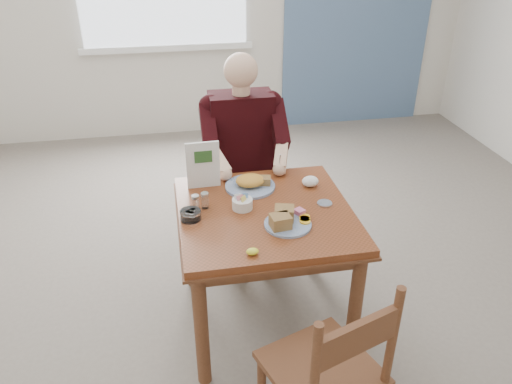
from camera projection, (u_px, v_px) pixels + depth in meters
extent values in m
plane|color=#695E55|center=(264.00, 317.00, 2.97)|extent=(6.00, 6.00, 0.00)
ellipsoid|color=#FCFF35|center=(252.00, 252.00, 2.26)|extent=(0.07, 0.05, 0.03)
ellipsoid|color=white|center=(310.00, 181.00, 2.82)|extent=(0.12, 0.11, 0.06)
cylinder|color=silver|center=(325.00, 203.00, 2.66)|extent=(0.10, 0.10, 0.01)
cube|color=white|center=(168.00, 48.00, 5.00)|extent=(1.72, 0.04, 0.06)
cube|color=brown|center=(265.00, 213.00, 2.62)|extent=(0.90, 0.90, 0.04)
cube|color=brown|center=(265.00, 218.00, 2.63)|extent=(0.92, 0.92, 0.01)
cylinder|color=brown|center=(201.00, 329.00, 2.40)|extent=(0.07, 0.07, 0.71)
cylinder|color=brown|center=(355.00, 308.00, 2.53)|extent=(0.07, 0.07, 0.71)
cylinder|color=brown|center=(190.00, 238.00, 3.07)|extent=(0.07, 0.07, 0.71)
cylinder|color=brown|center=(312.00, 226.00, 3.20)|extent=(0.07, 0.07, 0.71)
cube|color=brown|center=(282.00, 269.00, 2.32)|extent=(0.80, 0.03, 0.08)
cube|color=brown|center=(252.00, 189.00, 2.99)|extent=(0.80, 0.03, 0.08)
cube|color=brown|center=(192.00, 232.00, 2.59)|extent=(0.03, 0.80, 0.08)
cube|color=brown|center=(335.00, 217.00, 2.71)|extent=(0.03, 0.80, 0.08)
cylinder|color=brown|center=(221.00, 236.00, 3.32)|extent=(0.04, 0.04, 0.45)
cylinder|color=brown|center=(274.00, 230.00, 3.38)|extent=(0.04, 0.04, 0.45)
cylinder|color=brown|center=(215.00, 208.00, 3.63)|extent=(0.04, 0.04, 0.45)
cylinder|color=brown|center=(263.00, 204.00, 3.69)|extent=(0.04, 0.04, 0.45)
cube|color=brown|center=(243.00, 189.00, 3.39)|extent=(0.42, 0.42, 0.03)
cylinder|color=brown|center=(212.00, 149.00, 3.40)|extent=(0.04, 0.04, 0.50)
cylinder|color=brown|center=(264.00, 145.00, 3.46)|extent=(0.04, 0.04, 0.50)
cube|color=brown|center=(238.00, 133.00, 3.38)|extent=(0.38, 0.03, 0.14)
cylinder|color=brown|center=(326.00, 362.00, 2.39)|extent=(0.05, 0.05, 0.45)
cube|color=brown|center=(321.00, 368.00, 2.06)|extent=(0.53, 0.53, 0.03)
cylinder|color=brown|center=(315.00, 378.00, 1.73)|extent=(0.05, 0.05, 0.50)
cylinder|color=brown|center=(392.00, 339.00, 1.89)|extent=(0.05, 0.05, 0.50)
cube|color=brown|center=(358.00, 338.00, 1.76)|extent=(0.37, 0.15, 0.14)
cube|color=tan|center=(230.00, 189.00, 3.23)|extent=(0.13, 0.38, 0.12)
cube|color=tan|center=(261.00, 187.00, 3.27)|extent=(0.13, 0.38, 0.12)
cube|color=tan|center=(236.00, 243.00, 3.23)|extent=(0.10, 0.10, 0.48)
cube|color=tan|center=(266.00, 240.00, 3.26)|extent=(0.10, 0.10, 0.48)
cube|color=black|center=(241.00, 137.00, 3.23)|extent=(0.40, 0.22, 0.58)
sphere|color=black|center=(211.00, 106.00, 3.09)|extent=(0.15, 0.15, 0.15)
sphere|color=black|center=(270.00, 102.00, 3.15)|extent=(0.15, 0.15, 0.15)
cylinder|color=#E3AF90|center=(241.00, 91.00, 3.06)|extent=(0.11, 0.11, 0.08)
sphere|color=#E3AF90|center=(241.00, 70.00, 3.00)|extent=(0.21, 0.21, 0.21)
cube|color=black|center=(208.00, 128.00, 3.04)|extent=(0.09, 0.29, 0.27)
cube|color=black|center=(279.00, 123.00, 3.11)|extent=(0.09, 0.29, 0.27)
sphere|color=black|center=(211.00, 151.00, 2.99)|extent=(0.09, 0.09, 0.09)
sphere|color=black|center=(283.00, 145.00, 3.06)|extent=(0.09, 0.09, 0.09)
cube|color=#E3AF90|center=(218.00, 162.00, 2.93)|extent=(0.14, 0.23, 0.14)
cube|color=#E3AF90|center=(281.00, 157.00, 3.00)|extent=(0.14, 0.23, 0.14)
sphere|color=#E3AF90|center=(225.00, 174.00, 2.88)|extent=(0.08, 0.08, 0.08)
sphere|color=#E3AF90|center=(279.00, 169.00, 2.93)|extent=(0.08, 0.08, 0.08)
cylinder|color=silver|center=(280.00, 162.00, 2.91)|extent=(0.01, 0.05, 0.12)
cylinder|color=white|center=(288.00, 224.00, 2.47)|extent=(0.24, 0.24, 0.01)
cube|color=tan|center=(280.00, 221.00, 2.43)|extent=(0.11, 0.09, 0.07)
cube|color=tan|center=(284.00, 213.00, 2.49)|extent=(0.11, 0.11, 0.07)
cylinder|color=yellow|center=(305.00, 221.00, 2.48)|extent=(0.07, 0.07, 0.01)
cylinder|color=yellow|center=(305.00, 219.00, 2.50)|extent=(0.06, 0.06, 0.01)
cylinder|color=yellow|center=(305.00, 217.00, 2.52)|extent=(0.07, 0.07, 0.01)
cube|color=pink|center=(299.00, 212.00, 2.54)|extent=(0.06, 0.06, 0.02)
cylinder|color=white|center=(250.00, 186.00, 2.82)|extent=(0.34, 0.34, 0.02)
ellipsoid|color=yellow|center=(250.00, 180.00, 2.80)|extent=(0.19, 0.17, 0.06)
cube|color=tan|center=(261.00, 180.00, 2.82)|extent=(0.12, 0.09, 0.04)
cylinder|color=white|center=(242.00, 204.00, 2.61)|extent=(0.13, 0.13, 0.06)
cube|color=pink|center=(240.00, 198.00, 2.58)|extent=(0.04, 0.03, 0.03)
cube|color=#6699D8|center=(244.00, 196.00, 2.60)|extent=(0.04, 0.02, 0.03)
cube|color=#EAD159|center=(243.00, 199.00, 2.58)|extent=(0.04, 0.04, 0.03)
cube|color=white|center=(238.00, 196.00, 2.60)|extent=(0.04, 0.02, 0.03)
cylinder|color=white|center=(196.00, 204.00, 2.59)|extent=(0.05, 0.05, 0.07)
cylinder|color=silver|center=(195.00, 197.00, 2.56)|extent=(0.05, 0.05, 0.02)
cylinder|color=white|center=(205.00, 202.00, 2.61)|extent=(0.05, 0.05, 0.07)
cylinder|color=silver|center=(205.00, 194.00, 2.59)|extent=(0.05, 0.05, 0.02)
cylinder|color=white|center=(191.00, 215.00, 2.52)|extent=(0.13, 0.13, 0.05)
cylinder|color=white|center=(188.00, 213.00, 2.50)|extent=(0.03, 0.03, 0.02)
cylinder|color=white|center=(193.00, 211.00, 2.52)|extent=(0.03, 0.03, 0.02)
cylinder|color=white|center=(192.00, 214.00, 2.50)|extent=(0.03, 0.03, 0.02)
cube|color=white|center=(203.00, 165.00, 2.76)|extent=(0.19, 0.02, 0.27)
cube|color=#2D5926|center=(203.00, 157.00, 2.73)|extent=(0.10, 0.01, 0.07)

